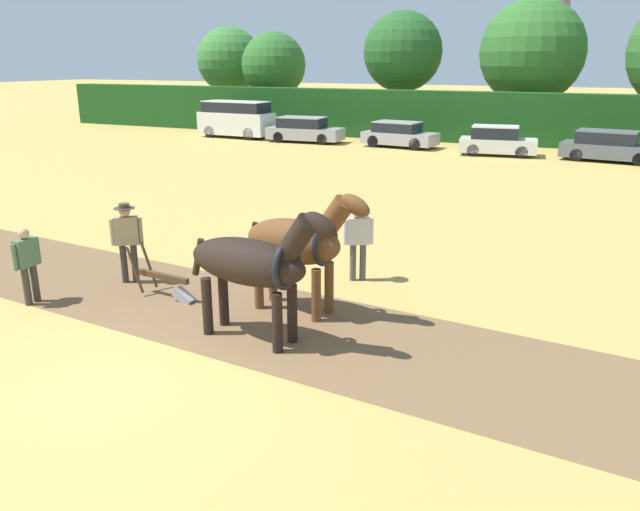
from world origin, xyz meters
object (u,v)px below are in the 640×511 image
at_px(draft_horse_lead_left, 253,263).
at_px(draft_horse_lead_right, 299,242).
at_px(parked_car_center, 497,141).
at_px(tree_center_left, 403,52).
at_px(parked_car_center_right, 609,147).
at_px(tree_center, 532,52).
at_px(parked_van, 236,119).
at_px(tree_left, 274,65).
at_px(farmer_onlooker_left, 27,261).
at_px(farmer_at_plow, 127,236).
at_px(tree_far_left, 229,60).
at_px(parked_car_center_left, 399,135).
at_px(farmer_beside_team, 358,237).
at_px(plow, 168,284).
at_px(parked_car_left, 304,130).
at_px(church_spire, 558,9).

relative_size(draft_horse_lead_left, draft_horse_lead_right, 1.09).
bearing_deg(parked_car_center, draft_horse_lead_right, -96.95).
xyz_separation_m(tree_center_left, parked_car_center_right, (13.08, -7.87, -4.50)).
distance_m(tree_center, parked_van, 18.71).
bearing_deg(tree_center_left, draft_horse_lead_right, -75.54).
bearing_deg(tree_left, farmer_onlooker_left, -69.08).
distance_m(tree_center_left, farmer_at_plow, 31.70).
distance_m(draft_horse_lead_right, farmer_onlooker_left, 5.42).
distance_m(tree_far_left, tree_center_left, 14.33).
xyz_separation_m(tree_left, parked_car_center_left, (11.93, -7.22, -3.66)).
relative_size(tree_far_left, farmer_onlooker_left, 4.60).
bearing_deg(tree_left, farmer_beside_team, -58.07).
height_order(plow, farmer_onlooker_left, farmer_onlooker_left).
height_order(tree_center, farmer_onlooker_left, tree_center).
bearing_deg(tree_far_left, farmer_onlooker_left, -63.35).
relative_size(farmer_at_plow, parked_car_left, 0.39).
height_order(farmer_onlooker_left, parked_car_center, farmer_onlooker_left).
bearing_deg(farmer_beside_team, parked_car_center, 151.24).
bearing_deg(parked_car_center_right, parked_car_left, -175.08).
bearing_deg(parked_car_center_right, parked_car_center_left, -177.10).
relative_size(tree_far_left, church_spire, 0.38).
xyz_separation_m(draft_horse_lead_right, farmer_beside_team, (0.36, 2.17, -0.40)).
distance_m(tree_center, parked_car_center_right, 10.87).
distance_m(farmer_onlooker_left, parked_car_center_right, 27.09).
bearing_deg(church_spire, parked_car_center_left, -95.89).
bearing_deg(farmer_beside_team, tree_center, 150.34).
xyz_separation_m(tree_left, church_spire, (16.00, 32.29, 5.45)).
bearing_deg(farmer_at_plow, parked_car_left, 162.70).
distance_m(draft_horse_lead_right, parked_car_center_right, 23.80).
relative_size(farmer_onlooker_left, parked_car_center, 0.39).
xyz_separation_m(tree_far_left, farmer_at_plow, (18.15, -32.50, -3.65)).
distance_m(farmer_onlooker_left, parked_van, 28.27).
relative_size(parked_car_left, parked_car_center_left, 1.08).
bearing_deg(draft_horse_lead_right, draft_horse_lead_left, -89.82).
height_order(church_spire, farmer_at_plow, church_spire).
bearing_deg(tree_far_left, church_spire, 56.36).
bearing_deg(tree_center, draft_horse_lead_right, -90.04).
relative_size(plow, farmer_beside_team, 0.91).
relative_size(draft_horse_lead_right, farmer_at_plow, 1.55).
height_order(tree_center, parked_van, tree_center).
height_order(tree_center_left, parked_car_center_left, tree_center_left).
bearing_deg(parked_van, parked_car_center_left, 1.92).
distance_m(tree_center_left, church_spire, 33.22).
bearing_deg(tree_far_left, parked_car_left, -39.34).
xyz_separation_m(farmer_onlooker_left, parked_car_center_right, (10.12, 25.13, -0.19)).
bearing_deg(farmer_onlooker_left, parked_car_center, 78.94).
bearing_deg(parked_car_left, tree_left, 125.58).
bearing_deg(draft_horse_lead_left, draft_horse_lead_right, 90.18).
bearing_deg(tree_left, parked_van, -80.64).
xyz_separation_m(tree_center, farmer_onlooker_left, (-5.09, -33.67, -4.27)).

